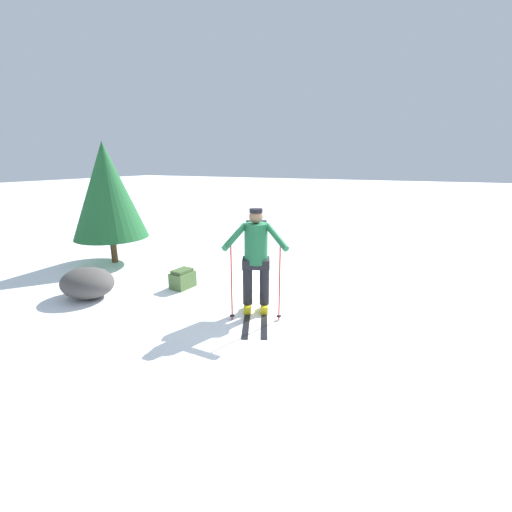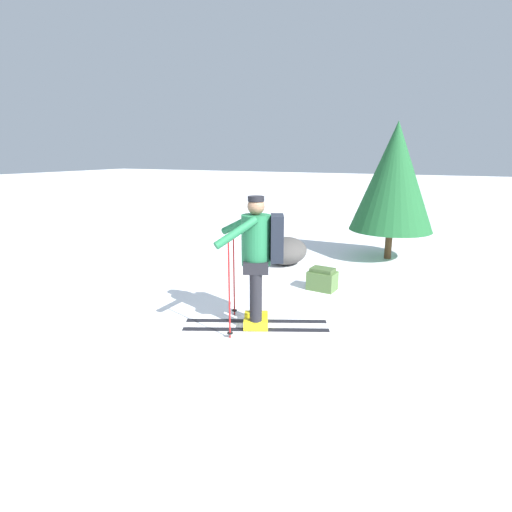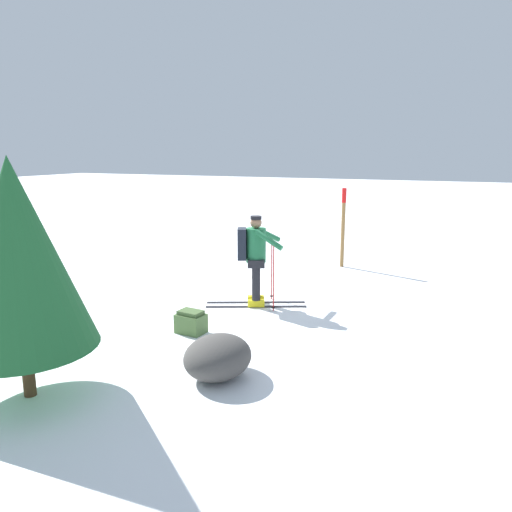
{
  "view_description": "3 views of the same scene",
  "coord_description": "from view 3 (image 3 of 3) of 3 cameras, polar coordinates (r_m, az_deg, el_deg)",
  "views": [
    {
      "loc": [
        -1.69,
        5.15,
        2.31
      ],
      "look_at": [
        0.47,
        0.63,
        0.91
      ],
      "focal_mm": 24.0,
      "sensor_mm": 36.0,
      "label": 1
    },
    {
      "loc": [
        -3.76,
        -1.37,
        2.12
      ],
      "look_at": [
        0.47,
        0.63,
        0.91
      ],
      "focal_mm": 28.0,
      "sensor_mm": 36.0,
      "label": 2
    },
    {
      "loc": [
        8.5,
        4.08,
        2.78
      ],
      "look_at": [
        0.47,
        0.63,
        0.91
      ],
      "focal_mm": 35.0,
      "sensor_mm": 36.0,
      "label": 3
    }
  ],
  "objects": [
    {
      "name": "dropped_backpack",
      "position": [
        7.83,
        -7.45,
        -7.51
      ],
      "size": [
        0.36,
        0.46,
        0.36
      ],
      "color": "#4C6B38",
      "rests_on": "ground_plane"
    },
    {
      "name": "ground_plane",
      "position": [
        9.83,
        -2.31,
        -4.39
      ],
      "size": [
        80.0,
        80.0,
        0.0
      ],
      "primitive_type": "plane",
      "color": "white"
    },
    {
      "name": "skier",
      "position": [
        8.93,
        -0.15,
        0.19
      ],
      "size": [
        1.14,
        1.8,
        1.64
      ],
      "color": "black",
      "rests_on": "ground_plane"
    },
    {
      "name": "trail_marker",
      "position": [
        12.1,
        9.94,
        3.88
      ],
      "size": [
        0.1,
        0.1,
        1.9
      ],
      "color": "olive",
      "rests_on": "ground_plane"
    },
    {
      "name": "rock_boulder",
      "position": [
        6.32,
        -4.39,
        -11.42
      ],
      "size": [
        0.96,
        0.81,
        0.53
      ],
      "primitive_type": "ellipsoid",
      "color": "#474442",
      "rests_on": "ground_plane"
    },
    {
      "name": "pine_tree",
      "position": [
        6.01,
        -25.72,
        0.15
      ],
      "size": [
        1.64,
        1.64,
        2.73
      ],
      "color": "#4C331E",
      "rests_on": "ground_plane"
    }
  ]
}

